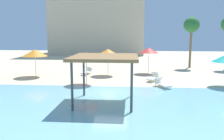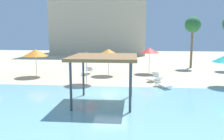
{
  "view_description": "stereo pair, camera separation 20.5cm",
  "coord_description": "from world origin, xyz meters",
  "px_view_note": "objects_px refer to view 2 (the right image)",
  "views": [
    {
      "loc": [
        1.57,
        -17.09,
        4.3
      ],
      "look_at": [
        -0.01,
        2.0,
        1.3
      ],
      "focal_mm": 38.18,
      "sensor_mm": 36.0,
      "label": 1
    },
    {
      "loc": [
        1.78,
        -17.07,
        4.3
      ],
      "look_at": [
        -0.01,
        2.0,
        1.3
      ],
      "focal_mm": 38.18,
      "sensor_mm": 36.0,
      "label": 2
    }
  ],
  "objects_px": {
    "shade_pavilion": "(104,59)",
    "beach_umbrella_red_1": "(149,50)",
    "beach_umbrella_red_2": "(86,56)",
    "beach_umbrella_orange_3": "(36,53)",
    "beach_umbrella_orange_5": "(108,52)",
    "lounge_chair_1": "(153,77)",
    "lounge_chair_0": "(88,71)",
    "palm_tree_0": "(193,26)",
    "lounge_chair_2": "(162,83)"
  },
  "relations": [
    {
      "from": "beach_umbrella_orange_3",
      "to": "palm_tree_0",
      "type": "distance_m",
      "value": 18.58
    },
    {
      "from": "beach_umbrella_red_2",
      "to": "palm_tree_0",
      "type": "distance_m",
      "value": 15.6
    },
    {
      "from": "shade_pavilion",
      "to": "beach_umbrella_red_2",
      "type": "height_order",
      "value": "shade_pavilion"
    },
    {
      "from": "lounge_chair_0",
      "to": "lounge_chair_1",
      "type": "relative_size",
      "value": 1.0
    },
    {
      "from": "lounge_chair_2",
      "to": "palm_tree_0",
      "type": "relative_size",
      "value": 0.32
    },
    {
      "from": "palm_tree_0",
      "to": "beach_umbrella_orange_5",
      "type": "bearing_deg",
      "value": -146.96
    },
    {
      "from": "shade_pavilion",
      "to": "beach_umbrella_red_1",
      "type": "xyz_separation_m",
      "value": [
        3.41,
        11.44,
        -0.29
      ]
    },
    {
      "from": "lounge_chair_0",
      "to": "lounge_chair_1",
      "type": "xyz_separation_m",
      "value": [
        6.6,
        -2.85,
        0.0
      ]
    },
    {
      "from": "lounge_chair_0",
      "to": "lounge_chair_2",
      "type": "bearing_deg",
      "value": 64.59
    },
    {
      "from": "lounge_chair_0",
      "to": "lounge_chair_2",
      "type": "relative_size",
      "value": 1.0
    },
    {
      "from": "beach_umbrella_orange_3",
      "to": "palm_tree_0",
      "type": "xyz_separation_m",
      "value": [
        16.73,
        7.6,
        2.77
      ]
    },
    {
      "from": "beach_umbrella_orange_5",
      "to": "lounge_chair_1",
      "type": "height_order",
      "value": "beach_umbrella_orange_5"
    },
    {
      "from": "beach_umbrella_red_1",
      "to": "lounge_chair_0",
      "type": "xyz_separation_m",
      "value": [
        -6.46,
        -1.23,
        -2.13
      ]
    },
    {
      "from": "beach_umbrella_red_1",
      "to": "beach_umbrella_red_2",
      "type": "xyz_separation_m",
      "value": [
        -5.6,
        -5.99,
        -0.06
      ]
    },
    {
      "from": "beach_umbrella_red_1",
      "to": "lounge_chair_0",
      "type": "bearing_deg",
      "value": -169.22
    },
    {
      "from": "shade_pavilion",
      "to": "beach_umbrella_red_1",
      "type": "bearing_deg",
      "value": 73.38
    },
    {
      "from": "lounge_chair_2",
      "to": "palm_tree_0",
      "type": "xyz_separation_m",
      "value": [
        4.84,
        11.41,
        4.79
      ]
    },
    {
      "from": "beach_umbrella_orange_5",
      "to": "lounge_chair_2",
      "type": "relative_size",
      "value": 1.36
    },
    {
      "from": "lounge_chair_1",
      "to": "palm_tree_0",
      "type": "xyz_separation_m",
      "value": [
        5.29,
        8.79,
        4.79
      ]
    },
    {
      "from": "shade_pavilion",
      "to": "beach_umbrella_orange_3",
      "type": "distance_m",
      "value": 11.63
    },
    {
      "from": "beach_umbrella_red_1",
      "to": "beach_umbrella_orange_5",
      "type": "height_order",
      "value": "beach_umbrella_red_1"
    },
    {
      "from": "beach_umbrella_red_1",
      "to": "beach_umbrella_orange_5",
      "type": "xyz_separation_m",
      "value": [
        -4.21,
        -1.56,
        -0.08
      ]
    },
    {
      "from": "shade_pavilion",
      "to": "lounge_chair_0",
      "type": "height_order",
      "value": "shade_pavilion"
    },
    {
      "from": "beach_umbrella_red_1",
      "to": "beach_umbrella_orange_3",
      "type": "xyz_separation_m",
      "value": [
        -11.29,
        -2.89,
        -0.11
      ]
    },
    {
      "from": "lounge_chair_2",
      "to": "beach_umbrella_red_1",
      "type": "bearing_deg",
      "value": 161.48
    },
    {
      "from": "beach_umbrella_orange_3",
      "to": "beach_umbrella_orange_5",
      "type": "xyz_separation_m",
      "value": [
        7.08,
        1.33,
        0.03
      ]
    },
    {
      "from": "beach_umbrella_red_1",
      "to": "beach_umbrella_orange_3",
      "type": "relative_size",
      "value": 1.02
    },
    {
      "from": "beach_umbrella_red_2",
      "to": "lounge_chair_2",
      "type": "relative_size",
      "value": 1.37
    },
    {
      "from": "beach_umbrella_red_2",
      "to": "lounge_chair_0",
      "type": "bearing_deg",
      "value": 100.26
    },
    {
      "from": "lounge_chair_0",
      "to": "palm_tree_0",
      "type": "distance_m",
      "value": 14.13
    },
    {
      "from": "lounge_chair_2",
      "to": "lounge_chair_0",
      "type": "bearing_deg",
      "value": -151.4
    },
    {
      "from": "beach_umbrella_red_1",
      "to": "palm_tree_0",
      "type": "bearing_deg",
      "value": 40.9
    },
    {
      "from": "beach_umbrella_red_2",
      "to": "beach_umbrella_red_1",
      "type": "bearing_deg",
      "value": 46.94
    },
    {
      "from": "beach_umbrella_red_1",
      "to": "beach_umbrella_orange_5",
      "type": "relative_size",
      "value": 1.02
    },
    {
      "from": "lounge_chair_0",
      "to": "beach_umbrella_orange_5",
      "type": "bearing_deg",
      "value": 93.91
    },
    {
      "from": "beach_umbrella_orange_5",
      "to": "beach_umbrella_red_2",
      "type": "bearing_deg",
      "value": -107.41
    },
    {
      "from": "shade_pavilion",
      "to": "lounge_chair_1",
      "type": "xyz_separation_m",
      "value": [
        3.56,
        7.36,
        -2.42
      ]
    },
    {
      "from": "beach_umbrella_orange_5",
      "to": "lounge_chair_1",
      "type": "relative_size",
      "value": 1.36
    },
    {
      "from": "palm_tree_0",
      "to": "lounge_chair_0",
      "type": "bearing_deg",
      "value": -153.47
    },
    {
      "from": "beach_umbrella_orange_3",
      "to": "beach_umbrella_orange_5",
      "type": "bearing_deg",
      "value": 10.61
    },
    {
      "from": "beach_umbrella_red_2",
      "to": "beach_umbrella_orange_5",
      "type": "bearing_deg",
      "value": 72.59
    },
    {
      "from": "shade_pavilion",
      "to": "beach_umbrella_orange_5",
      "type": "height_order",
      "value": "shade_pavilion"
    },
    {
      "from": "beach_umbrella_orange_5",
      "to": "beach_umbrella_red_1",
      "type": "bearing_deg",
      "value": 20.39
    },
    {
      "from": "lounge_chair_1",
      "to": "lounge_chair_2",
      "type": "relative_size",
      "value": 1.0
    },
    {
      "from": "lounge_chair_0",
      "to": "lounge_chair_1",
      "type": "distance_m",
      "value": 7.19
    },
    {
      "from": "shade_pavilion",
      "to": "lounge_chair_0",
      "type": "xyz_separation_m",
      "value": [
        -3.04,
        10.21,
        -2.42
      ]
    },
    {
      "from": "beach_umbrella_red_2",
      "to": "lounge_chair_1",
      "type": "height_order",
      "value": "beach_umbrella_red_2"
    },
    {
      "from": "shade_pavilion",
      "to": "lounge_chair_0",
      "type": "distance_m",
      "value": 10.92
    },
    {
      "from": "beach_umbrella_orange_5",
      "to": "beach_umbrella_orange_3",
      "type": "bearing_deg",
      "value": -169.39
    },
    {
      "from": "beach_umbrella_red_1",
      "to": "lounge_chair_1",
      "type": "height_order",
      "value": "beach_umbrella_red_1"
    }
  ]
}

